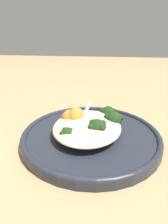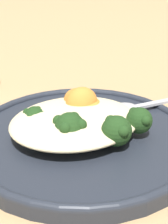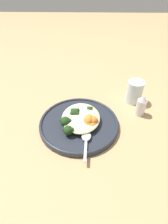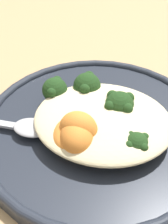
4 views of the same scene
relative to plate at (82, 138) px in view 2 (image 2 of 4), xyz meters
name	(u,v)px [view 2 (image 2 of 4)]	position (x,y,z in m)	size (l,w,h in m)	color
ground_plane	(91,141)	(0.02, 0.01, -0.01)	(4.00, 4.00, 0.00)	tan
plate	(82,138)	(0.00, 0.00, 0.00)	(0.30, 0.30, 0.02)	#232833
quinoa_mound	(73,120)	(-0.01, 0.01, 0.02)	(0.17, 0.14, 0.03)	beige
broccoli_stalk_0	(51,117)	(-0.03, 0.04, 0.02)	(0.11, 0.04, 0.03)	#8EB25B
broccoli_stalk_1	(75,125)	(-0.01, -0.01, 0.03)	(0.11, 0.08, 0.04)	#8EB25B
broccoli_stalk_2	(114,130)	(0.02, -0.04, 0.03)	(0.04, 0.10, 0.04)	#8EB25B
broccoli_stalk_3	(130,120)	(0.06, -0.02, 0.03)	(0.06, 0.09, 0.03)	#8EB25B
sweet_potato_chunk_0	(77,102)	(0.01, 0.05, 0.03)	(0.05, 0.04, 0.04)	orange
sweet_potato_chunk_1	(83,102)	(0.02, 0.04, 0.03)	(0.04, 0.04, 0.04)	orange
sweet_potato_chunk_2	(85,107)	(0.02, 0.04, 0.02)	(0.06, 0.05, 0.03)	orange
spoon	(129,107)	(0.09, 0.03, 0.01)	(0.12, 0.03, 0.01)	#B7B7BC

